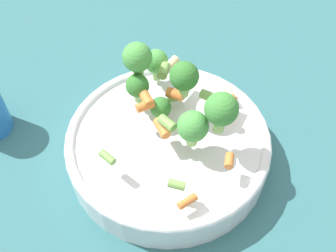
# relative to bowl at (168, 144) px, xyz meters

# --- Properties ---
(ground_plane) EXTENTS (3.00, 3.00, 0.00)m
(ground_plane) POSITION_rel_bowl_xyz_m (0.00, 0.00, -0.03)
(ground_plane) COLOR #2D6066
(bowl) EXTENTS (0.28, 0.28, 0.05)m
(bowl) POSITION_rel_bowl_xyz_m (0.00, 0.00, 0.00)
(bowl) COLOR silver
(bowl) RESTS_ON ground_plane
(pasta_salad) EXTENTS (0.21, 0.20, 0.09)m
(pasta_salad) POSITION_rel_bowl_xyz_m (-0.03, -0.01, 0.07)
(pasta_salad) COLOR #8CB766
(pasta_salad) RESTS_ON bowl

